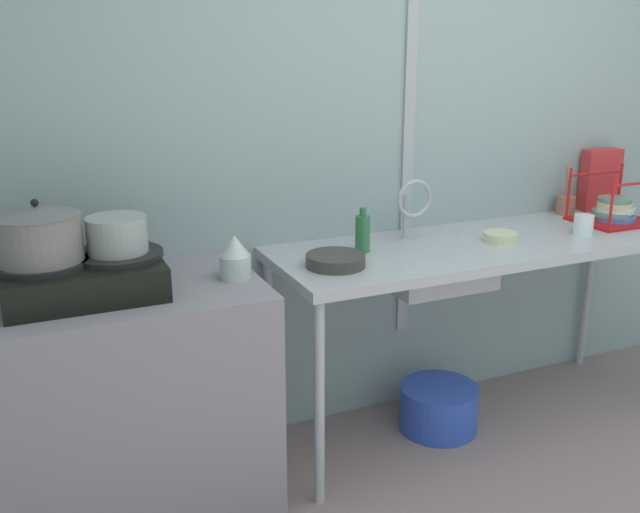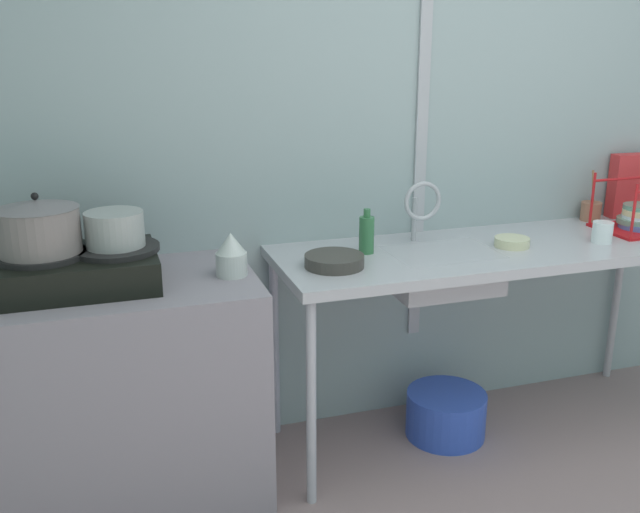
{
  "view_description": "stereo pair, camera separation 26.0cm",
  "coord_description": "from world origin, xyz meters",
  "px_view_note": "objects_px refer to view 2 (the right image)",
  "views": [
    {
      "loc": [
        -1.63,
        -0.92,
        1.62
      ],
      "look_at": [
        -0.62,
        1.36,
        0.85
      ],
      "focal_mm": 39.69,
      "sensor_mm": 36.0,
      "label": 1
    },
    {
      "loc": [
        -1.38,
        -1.01,
        1.62
      ],
      "look_at": [
        -0.62,
        1.36,
        0.85
      ],
      "focal_mm": 39.69,
      "sensor_mm": 36.0,
      "label": 2
    }
  ],
  "objects_px": {
    "faucet": "(421,204)",
    "bucket_on_floor": "(446,414)",
    "pot_on_left_burner": "(38,226)",
    "cereal_box": "(630,186)",
    "stove": "(81,268)",
    "utensil_jar": "(591,211)",
    "sink_basin": "(441,271)",
    "dish_rack": "(640,219)",
    "small_bowl_on_drainboard": "(512,242)",
    "bottle_by_sink": "(367,234)",
    "percolator": "(231,255)",
    "pot_on_right_burner": "(115,229)",
    "cup_by_rack": "(602,232)",
    "frying_pan": "(334,261)"
  },
  "relations": [
    {
      "from": "pot_on_right_burner",
      "to": "sink_basin",
      "type": "height_order",
      "value": "pot_on_right_burner"
    },
    {
      "from": "faucet",
      "to": "frying_pan",
      "type": "distance_m",
      "value": 0.48
    },
    {
      "from": "pot_on_left_burner",
      "to": "bucket_on_floor",
      "type": "relative_size",
      "value": 0.79
    },
    {
      "from": "bottle_by_sink",
      "to": "cup_by_rack",
      "type": "bearing_deg",
      "value": -9.27
    },
    {
      "from": "frying_pan",
      "to": "dish_rack",
      "type": "xyz_separation_m",
      "value": [
        1.42,
        0.08,
        0.03
      ]
    },
    {
      "from": "stove",
      "to": "utensil_jar",
      "type": "bearing_deg",
      "value": 5.96
    },
    {
      "from": "frying_pan",
      "to": "utensil_jar",
      "type": "distance_m",
      "value": 1.37
    },
    {
      "from": "bottle_by_sink",
      "to": "utensil_jar",
      "type": "xyz_separation_m",
      "value": [
        1.16,
        0.16,
        -0.03
      ]
    },
    {
      "from": "dish_rack",
      "to": "bottle_by_sink",
      "type": "bearing_deg",
      "value": 177.74
    },
    {
      "from": "faucet",
      "to": "small_bowl_on_drainboard",
      "type": "xyz_separation_m",
      "value": [
        0.34,
        -0.14,
        -0.15
      ]
    },
    {
      "from": "stove",
      "to": "pot_on_left_burner",
      "type": "relative_size",
      "value": 1.96
    },
    {
      "from": "pot_on_left_burner",
      "to": "bottle_by_sink",
      "type": "distance_m",
      "value": 1.17
    },
    {
      "from": "cereal_box",
      "to": "utensil_jar",
      "type": "height_order",
      "value": "cereal_box"
    },
    {
      "from": "bottle_by_sink",
      "to": "bucket_on_floor",
      "type": "distance_m",
      "value": 0.88
    },
    {
      "from": "pot_on_left_burner",
      "to": "pot_on_right_burner",
      "type": "bearing_deg",
      "value": 0.0
    },
    {
      "from": "cup_by_rack",
      "to": "stove",
      "type": "bearing_deg",
      "value": 177.38
    },
    {
      "from": "bottle_by_sink",
      "to": "cereal_box",
      "type": "height_order",
      "value": "cereal_box"
    },
    {
      "from": "percolator",
      "to": "dish_rack",
      "type": "relative_size",
      "value": 0.47
    },
    {
      "from": "faucet",
      "to": "pot_on_left_burner",
      "type": "bearing_deg",
      "value": -175.53
    },
    {
      "from": "pot_on_left_burner",
      "to": "dish_rack",
      "type": "relative_size",
      "value": 0.81
    },
    {
      "from": "stove",
      "to": "sink_basin",
      "type": "distance_m",
      "value": 1.34
    },
    {
      "from": "small_bowl_on_drainboard",
      "to": "utensil_jar",
      "type": "bearing_deg",
      "value": 24.31
    },
    {
      "from": "utensil_jar",
      "to": "bucket_on_floor",
      "type": "bearing_deg",
      "value": -164.49
    },
    {
      "from": "sink_basin",
      "to": "bucket_on_floor",
      "type": "height_order",
      "value": "sink_basin"
    },
    {
      "from": "stove",
      "to": "dish_rack",
      "type": "xyz_separation_m",
      "value": [
        2.29,
        0.02,
        -0.01
      ]
    },
    {
      "from": "pot_on_right_burner",
      "to": "bottle_by_sink",
      "type": "xyz_separation_m",
      "value": [
        0.93,
        0.07,
        -0.11
      ]
    },
    {
      "from": "pot_on_right_burner",
      "to": "stove",
      "type": "bearing_deg",
      "value": 180.0
    },
    {
      "from": "sink_basin",
      "to": "small_bowl_on_drainboard",
      "type": "relative_size",
      "value": 3.01
    },
    {
      "from": "dish_rack",
      "to": "small_bowl_on_drainboard",
      "type": "height_order",
      "value": "dish_rack"
    },
    {
      "from": "percolator",
      "to": "faucet",
      "type": "height_order",
      "value": "faucet"
    },
    {
      "from": "percolator",
      "to": "utensil_jar",
      "type": "bearing_deg",
      "value": 9.08
    },
    {
      "from": "dish_rack",
      "to": "stove",
      "type": "bearing_deg",
      "value": -179.59
    },
    {
      "from": "dish_rack",
      "to": "bucket_on_floor",
      "type": "relative_size",
      "value": 0.98
    },
    {
      "from": "faucet",
      "to": "pot_on_right_burner",
      "type": "bearing_deg",
      "value": -174.64
    },
    {
      "from": "frying_pan",
      "to": "bucket_on_floor",
      "type": "bearing_deg",
      "value": 7.26
    },
    {
      "from": "cereal_box",
      "to": "utensil_jar",
      "type": "xyz_separation_m",
      "value": [
        -0.21,
        -0.01,
        -0.1
      ]
    },
    {
      "from": "stove",
      "to": "bottle_by_sink",
      "type": "relative_size",
      "value": 2.98
    },
    {
      "from": "frying_pan",
      "to": "cup_by_rack",
      "type": "bearing_deg",
      "value": -1.55
    },
    {
      "from": "pot_on_left_burner",
      "to": "sink_basin",
      "type": "xyz_separation_m",
      "value": [
        1.45,
        -0.01,
        -0.29
      ]
    },
    {
      "from": "faucet",
      "to": "cereal_box",
      "type": "relative_size",
      "value": 0.89
    },
    {
      "from": "frying_pan",
      "to": "small_bowl_on_drainboard",
      "type": "bearing_deg",
      "value": 2.35
    },
    {
      "from": "pot_on_left_burner",
      "to": "cereal_box",
      "type": "height_order",
      "value": "pot_on_left_burner"
    },
    {
      "from": "percolator",
      "to": "bucket_on_floor",
      "type": "distance_m",
      "value": 1.21
    },
    {
      "from": "faucet",
      "to": "bucket_on_floor",
      "type": "distance_m",
      "value": 0.91
    },
    {
      "from": "cup_by_rack",
      "to": "cereal_box",
      "type": "bearing_deg",
      "value": 39.31
    },
    {
      "from": "pot_on_left_burner",
      "to": "small_bowl_on_drainboard",
      "type": "height_order",
      "value": "pot_on_left_burner"
    },
    {
      "from": "pot_on_left_burner",
      "to": "utensil_jar",
      "type": "height_order",
      "value": "pot_on_left_burner"
    },
    {
      "from": "pot_on_left_burner",
      "to": "dish_rack",
      "type": "height_order",
      "value": "pot_on_left_burner"
    },
    {
      "from": "pot_on_right_burner",
      "to": "percolator",
      "type": "relative_size",
      "value": 1.25
    },
    {
      "from": "pot_on_right_burner",
      "to": "utensil_jar",
      "type": "relative_size",
      "value": 0.84
    }
  ]
}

